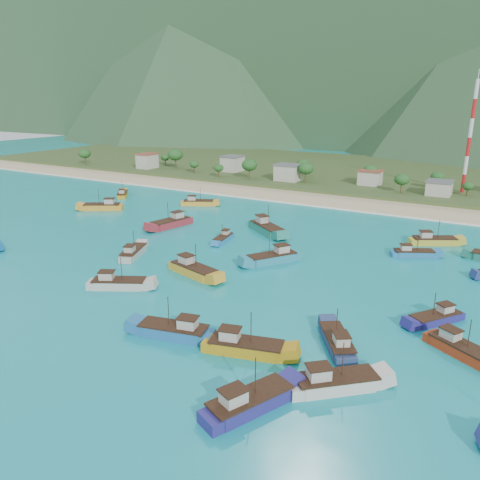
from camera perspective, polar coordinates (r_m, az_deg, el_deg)
The scene contains 27 objects.
ground at distance 85.87m, azimuth -3.32°, elevation -5.44°, with size 600.00×600.00×0.00m, color #0C808E.
beach at distance 155.09m, azimuth 12.92°, elevation 4.43°, with size 400.00×18.00×1.20m, color beige.
land at distance 213.24m, azimuth 17.93°, elevation 7.42°, with size 400.00×110.00×2.40m, color #385123.
surf_line at distance 146.24m, azimuth 11.79°, elevation 3.75°, with size 400.00×2.50×0.08m, color white.
mountains at distance 479.70m, azimuth 24.55°, elevation 24.58°, with size 1520.00×440.00×260.00m.
village at distance 173.82m, azimuth 20.10°, elevation 6.67°, with size 215.00×26.97×6.67m.
vegetation at distance 178.59m, azimuth 13.85°, elevation 7.72°, with size 276.61×25.50×9.04m.
radio_tower at distance 175.03m, azimuth 26.21°, elevation 11.15°, with size 1.20×1.20×36.63m.
boat_0 at distance 117.68m, azimuth 3.23°, elevation 1.36°, with size 12.78×10.64×7.66m.
boat_1 at distance 64.01m, azimuth 0.57°, elevation -12.99°, with size 11.53×5.98×6.53m.
boat_3 at distance 66.69m, azimuth 11.75°, elevation -12.17°, with size 7.91×9.95×5.88m.
boat_5 at distance 77.90m, azimuth 22.78°, elevation -8.83°, with size 7.58×8.96×5.40m.
boat_7 at distance 124.44m, azimuth -8.37°, elevation 2.03°, with size 6.06×12.58×7.15m.
boat_8 at distance 54.09m, azimuth 1.09°, elevation -19.29°, with size 7.56×11.50×6.57m.
boat_11 at distance 70.11m, azimuth 25.35°, elevation -12.04°, with size 10.11×7.61×5.90m.
boat_13 at distance 148.17m, azimuth -5.14°, elevation 4.51°, with size 10.62×7.50×6.13m.
boat_16 at distance 68.47m, azimuth -7.93°, elevation -11.02°, with size 11.52×5.67×6.54m.
boat_17 at distance 86.75m, azimuth -14.64°, elevation -5.24°, with size 10.72×7.64×6.20m.
boat_18 at distance 103.06m, azimuth -12.88°, elevation -1.56°, with size 6.40×10.25×5.84m.
boat_19 at distance 96.90m, azimuth 4.02°, elevation -2.24°, with size 9.20×11.52×6.82m.
boat_20 at distance 117.19m, azimuth 22.51°, elevation -0.15°, with size 10.83×7.90×6.28m.
boat_22 at distance 147.48m, azimuth -16.40°, elevation 3.87°, with size 11.76×9.10×6.91m.
boat_23 at distance 165.89m, azimuth -14.12°, elevation 5.38°, with size 8.01×9.22×5.61m.
boat_24 at distance 111.12m, azimuth -2.04°, elevation 0.14°, with size 3.63×8.33×4.76m.
boat_25 at distance 58.21m, azimuth 11.42°, elevation -16.76°, with size 10.29×9.65×6.44m.
boat_26 at distance 106.84m, azimuth 20.35°, elevation -1.60°, with size 9.31×6.57×5.37m.
boat_28 at distance 90.49m, azimuth -5.70°, elevation -3.72°, with size 11.99×6.32×6.80m.
Camera 1 is at (43.90, -66.06, 32.90)m, focal length 35.00 mm.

